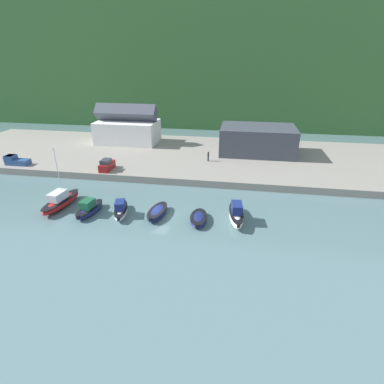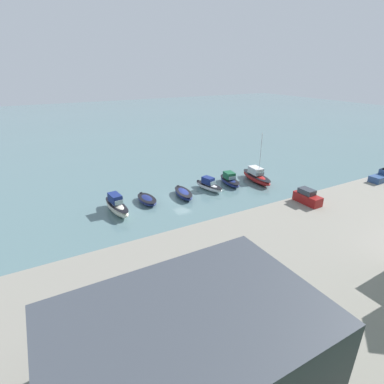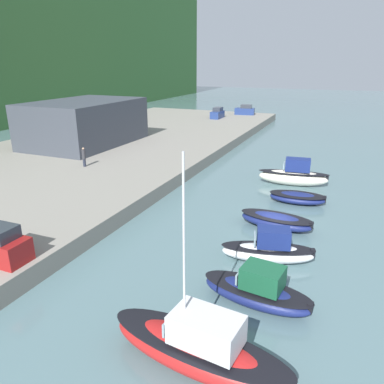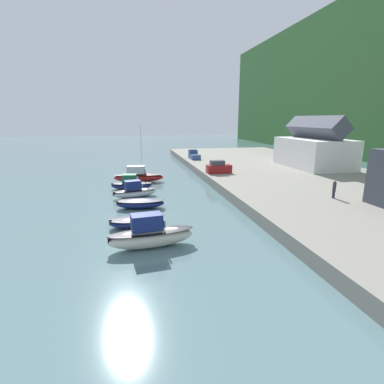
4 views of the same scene
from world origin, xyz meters
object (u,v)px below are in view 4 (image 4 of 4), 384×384
moored_boat_1 (131,184)px  parked_car_0 (219,168)px  moored_boat_4 (135,222)px  pickup_truck_0 (194,155)px  moored_boat_2 (135,191)px  person_on_quay (334,189)px  moored_boat_5 (151,235)px  moored_boat_0 (138,176)px  moored_boat_3 (140,203)px

moored_boat_1 → parked_car_0: parked_car_0 is taller
moored_boat_4 → pickup_truck_0: 42.16m
moored_boat_2 → moored_boat_4: moored_boat_2 is taller
pickup_truck_0 → person_on_quay: (38.30, 8.57, 0.28)m
pickup_truck_0 → person_on_quay: bearing=-78.3°
moored_boat_5 → moored_boat_4: bearing=-174.3°
moored_boat_4 → person_on_quay: (-1.29, 22.98, 1.93)m
moored_boat_0 → parked_car_0: (1.77, 13.55, 1.25)m
moored_boat_4 → moored_boat_5: size_ratio=0.70×
moored_boat_0 → parked_car_0: size_ratio=2.22×
moored_boat_3 → parked_car_0: parked_car_0 is taller
moored_boat_0 → moored_boat_4: moored_boat_0 is taller
parked_car_0 → moored_boat_4: bearing=-36.5°
moored_boat_2 → parked_car_0: parked_car_0 is taller
moored_boat_4 → pickup_truck_0: bearing=157.0°
moored_boat_4 → moored_boat_5: moored_boat_5 is taller
moored_boat_3 → moored_boat_5: 11.52m
moored_boat_1 → pickup_truck_0: pickup_truck_0 is taller
moored_boat_0 → parked_car_0: 13.72m
moored_boat_2 → person_on_quay: 25.09m
moored_boat_1 → moored_boat_4: 16.48m
moored_boat_1 → moored_boat_2: 4.83m
moored_boat_3 → moored_boat_2: bearing=-167.8°
moored_boat_0 → moored_boat_2: (10.15, -0.82, -0.18)m
moored_boat_1 → moored_boat_5: bearing=11.0°
moored_boat_0 → moored_boat_3: size_ratio=1.58×
moored_boat_2 → parked_car_0: 16.69m
moored_boat_3 → parked_car_0: (-13.78, 13.81, 1.66)m
moored_boat_2 → moored_boat_1: bearing=170.4°
moored_boat_1 → moored_boat_5: moored_boat_5 is taller
moored_boat_3 → person_on_quay: person_on_quay is taller
moored_boat_0 → moored_boat_3: (15.55, -0.26, -0.41)m
moored_boat_1 → moored_boat_2: bearing=12.2°
moored_boat_1 → person_on_quay: 27.78m
parked_car_0 → pickup_truck_0: size_ratio=0.89×
moored_boat_4 → person_on_quay: bearing=90.2°
moored_boat_2 → moored_boat_3: 5.43m
pickup_truck_0 → person_on_quay: person_on_quay is taller
moored_boat_0 → person_on_quay: bearing=53.3°
moored_boat_1 → parked_car_0: bearing=110.9°
moored_boat_2 → parked_car_0: size_ratio=1.50×
person_on_quay → moored_boat_5: bearing=-73.4°
moored_boat_2 → moored_boat_3: moored_boat_2 is taller
moored_boat_0 → moored_boat_5: 27.06m
parked_car_0 → person_on_quay: parked_car_0 is taller
moored_boat_0 → moored_boat_1: size_ratio=1.48×
moored_boat_4 → parked_car_0: parked_car_0 is taller
moored_boat_0 → moored_boat_2: size_ratio=1.48×
moored_boat_0 → moored_boat_3: 15.56m
moored_boat_3 → moored_boat_4: bearing=-0.5°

